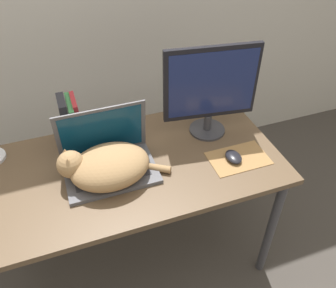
% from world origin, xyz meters
% --- Properties ---
extents(desk, '(1.34, 0.67, 0.73)m').
position_xyz_m(desk, '(0.00, 0.34, 0.65)').
color(desk, brown).
rests_on(desk, ground_plane).
extents(laptop, '(0.39, 0.26, 0.27)m').
position_xyz_m(laptop, '(-0.09, 0.35, 0.78)').
color(laptop, '#4C4C51').
rests_on(laptop, desk).
extents(cat, '(0.46, 0.27, 0.16)m').
position_xyz_m(cat, '(-0.11, 0.29, 0.80)').
color(cat, '#99754C').
rests_on(cat, desk).
extents(external_monitor, '(0.43, 0.17, 0.45)m').
position_xyz_m(external_monitor, '(0.42, 0.45, 0.97)').
color(external_monitor, '#333338').
rests_on(external_monitor, desk).
extents(mousepad, '(0.27, 0.17, 0.00)m').
position_xyz_m(mousepad, '(0.47, 0.21, 0.73)').
color(mousepad, olive).
rests_on(mousepad, desk).
extents(computer_mouse, '(0.07, 0.10, 0.03)m').
position_xyz_m(computer_mouse, '(0.45, 0.21, 0.75)').
color(computer_mouse, black).
rests_on(computer_mouse, mousepad).
extents(book_row, '(0.09, 0.17, 0.25)m').
position_xyz_m(book_row, '(-0.20, 0.57, 0.85)').
color(book_row, '#232328').
rests_on(book_row, desk).
extents(webcam, '(0.05, 0.05, 0.07)m').
position_xyz_m(webcam, '(0.06, 0.63, 0.78)').
color(webcam, '#232328').
rests_on(webcam, desk).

